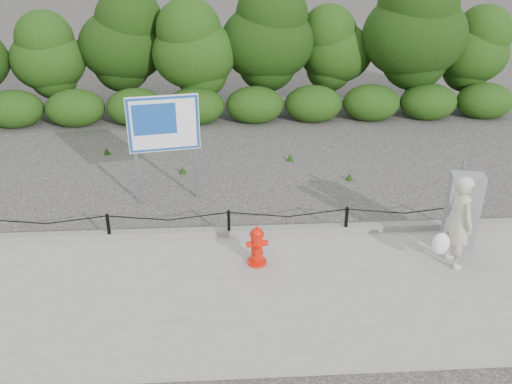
{
  "coord_description": "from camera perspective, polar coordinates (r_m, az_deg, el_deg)",
  "views": [
    {
      "loc": [
        -0.02,
        -9.94,
        5.99
      ],
      "look_at": [
        0.59,
        0.2,
        1.0
      ],
      "focal_mm": 38.0,
      "sensor_mm": 36.0,
      "label": 1
    }
  ],
  "objects": [
    {
      "name": "curb",
      "position": [
        11.57,
        -2.86,
        -4.19
      ],
      "size": [
        14.0,
        0.22,
        0.14
      ],
      "primitive_type": "cube",
      "color": "slate",
      "rests_on": "sidewalk"
    },
    {
      "name": "advertising_sign",
      "position": [
        12.61,
        -9.7,
        6.6
      ],
      "size": [
        1.62,
        0.38,
        2.62
      ],
      "rotation": [
        0.0,
        0.0,
        0.16
      ],
      "color": "slate",
      "rests_on": "ground"
    },
    {
      "name": "fire_hydrant",
      "position": [
        10.45,
        0.11,
        -5.75
      ],
      "size": [
        0.43,
        0.45,
        0.81
      ],
      "rotation": [
        0.0,
        0.0,
        0.14
      ],
      "color": "red",
      "rests_on": "sidewalk"
    },
    {
      "name": "ground",
      "position": [
        11.6,
        -2.84,
        -4.95
      ],
      "size": [
        90.0,
        90.0,
        0.0
      ],
      "primitive_type": "plane",
      "color": "#2D2B28",
      "rests_on": "ground"
    },
    {
      "name": "treeline",
      "position": [
        19.21,
        -0.65,
        15.55
      ],
      "size": [
        19.96,
        3.67,
        4.84
      ],
      "color": "black",
      "rests_on": "ground"
    },
    {
      "name": "chain_barrier",
      "position": [
        11.37,
        -2.89,
        -2.98
      ],
      "size": [
        10.06,
        0.06,
        0.6
      ],
      "color": "black",
      "rests_on": "sidewalk"
    },
    {
      "name": "sidewalk",
      "position": [
        9.92,
        -2.66,
        -10.72
      ],
      "size": [
        14.0,
        4.0,
        0.08
      ],
      "primitive_type": "cube",
      "color": "gray",
      "rests_on": "ground"
    },
    {
      "name": "pedestrian",
      "position": [
        10.87,
        20.49,
        -3.07
      ],
      "size": [
        0.8,
        0.75,
        1.86
      ],
      "rotation": [
        0.0,
        0.0,
        1.75
      ],
      "color": "beige",
      "rests_on": "sidewalk"
    },
    {
      "name": "utility_cabinet",
      "position": [
        11.46,
        20.82,
        -2.02
      ],
      "size": [
        0.69,
        0.51,
        1.82
      ],
      "rotation": [
        0.0,
        0.0,
        -0.21
      ],
      "color": "gray",
      "rests_on": "sidewalk"
    }
  ]
}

